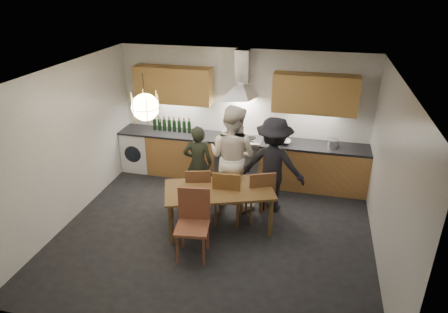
% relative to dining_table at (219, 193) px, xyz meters
% --- Properties ---
extents(ground, '(5.00, 5.00, 0.00)m').
position_rel_dining_table_xyz_m(ground, '(-0.03, -0.17, -0.64)').
color(ground, black).
rests_on(ground, ground).
extents(room_shell, '(5.02, 4.52, 2.61)m').
position_rel_dining_table_xyz_m(room_shell, '(-0.03, -0.17, 1.06)').
color(room_shell, white).
rests_on(room_shell, ground).
extents(counter_run, '(5.00, 0.62, 0.90)m').
position_rel_dining_table_xyz_m(counter_run, '(-0.01, 1.78, -0.19)').
color(counter_run, '#BF8749').
rests_on(counter_run, ground).
extents(range_stove, '(0.90, 0.60, 0.92)m').
position_rel_dining_table_xyz_m(range_stove, '(-0.03, 1.77, -0.20)').
color(range_stove, silver).
rests_on(range_stove, ground).
extents(wall_fixtures, '(4.30, 0.54, 1.10)m').
position_rel_dining_table_xyz_m(wall_fixtures, '(-0.03, 1.89, 1.23)').
color(wall_fixtures, tan).
rests_on(wall_fixtures, ground).
extents(pendant_lamp, '(0.43, 0.43, 0.70)m').
position_rel_dining_table_xyz_m(pendant_lamp, '(-1.03, -0.27, 1.46)').
color(pendant_lamp, black).
rests_on(pendant_lamp, ground).
extents(dining_table, '(1.92, 1.42, 0.73)m').
position_rel_dining_table_xyz_m(dining_table, '(0.00, 0.00, 0.00)').
color(dining_table, brown).
rests_on(dining_table, ground).
extents(chair_back_left, '(0.52, 0.52, 0.94)m').
position_rel_dining_table_xyz_m(chair_back_left, '(-0.41, 0.23, -0.11)').
color(chair_back_left, brown).
rests_on(chair_back_left, ground).
extents(chair_back_mid, '(0.48, 0.48, 1.01)m').
position_rel_dining_table_xyz_m(chair_back_mid, '(0.11, 0.12, -0.07)').
color(chair_back_mid, brown).
rests_on(chair_back_mid, ground).
extents(chair_back_right, '(0.57, 0.57, 0.96)m').
position_rel_dining_table_xyz_m(chair_back_right, '(0.63, 0.33, -0.09)').
color(chair_back_right, brown).
rests_on(chair_back_right, ground).
extents(chair_front, '(0.53, 0.53, 1.05)m').
position_rel_dining_table_xyz_m(chair_front, '(-0.20, -0.73, -0.04)').
color(chair_front, brown).
rests_on(chair_front, ground).
extents(person_left, '(0.60, 0.48, 1.45)m').
position_rel_dining_table_xyz_m(person_left, '(-0.60, 0.83, 0.08)').
color(person_left, black).
rests_on(person_left, ground).
extents(person_mid, '(1.09, 0.97, 1.88)m').
position_rel_dining_table_xyz_m(person_mid, '(0.04, 0.81, 0.30)').
color(person_mid, silver).
rests_on(person_mid, ground).
extents(person_right, '(1.17, 0.75, 1.71)m').
position_rel_dining_table_xyz_m(person_right, '(0.77, 0.81, 0.21)').
color(person_right, black).
rests_on(person_right, ground).
extents(mixing_bowl, '(0.30, 0.30, 0.07)m').
position_rel_dining_table_xyz_m(mixing_bowl, '(0.85, 1.72, 0.29)').
color(mixing_bowl, silver).
rests_on(mixing_bowl, counter_run).
extents(stock_pot, '(0.22, 0.22, 0.14)m').
position_rel_dining_table_xyz_m(stock_pot, '(1.76, 1.76, 0.33)').
color(stock_pot, '#B4B4B8').
rests_on(stock_pot, counter_run).
extents(wine_bottles, '(0.83, 0.07, 0.30)m').
position_rel_dining_table_xyz_m(wine_bottles, '(-1.47, 1.84, 0.41)').
color(wine_bottles, black).
rests_on(wine_bottles, counter_run).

